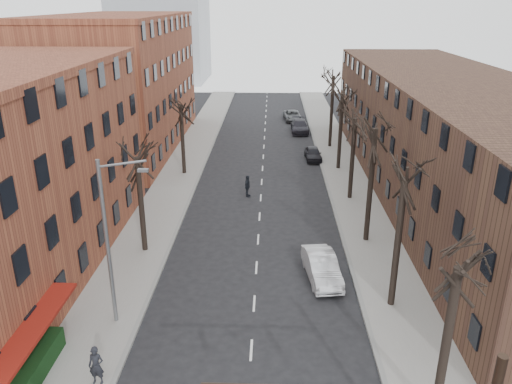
# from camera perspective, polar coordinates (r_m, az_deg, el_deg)

# --- Properties ---
(sidewalk_left) EXTENTS (4.00, 90.00, 0.15)m
(sidewalk_left) POSITION_cam_1_polar(r_m,az_deg,el_deg) (50.21, -8.44, 2.50)
(sidewalk_left) COLOR gray
(sidewalk_left) RESTS_ON ground
(sidewalk_right) EXTENTS (4.00, 90.00, 0.15)m
(sidewalk_right) POSITION_cam_1_polar(r_m,az_deg,el_deg) (49.94, 9.95, 2.30)
(sidewalk_right) COLOR gray
(sidewalk_right) RESTS_ON ground
(building_left_far) EXTENTS (12.00, 28.00, 14.00)m
(building_left_far) POSITION_cam_1_polar(r_m,az_deg,el_deg) (58.99, -15.13, 11.72)
(building_left_far) COLOR brown
(building_left_far) RESTS_ON ground
(building_right) EXTENTS (12.00, 50.00, 10.00)m
(building_right) POSITION_cam_1_polar(r_m,az_deg,el_deg) (45.79, 21.19, 5.90)
(building_right) COLOR #462E20
(building_right) RESTS_ON ground
(awning_left) EXTENTS (1.20, 7.00, 0.15)m
(awning_left) POSITION_cam_1_polar(r_m,az_deg,el_deg) (26.00, -23.16, -18.64)
(awning_left) COLOR maroon
(awning_left) RESTS_ON ground
(hedge) EXTENTS (0.80, 6.00, 1.00)m
(hedge) POSITION_cam_1_polar(r_m,az_deg,el_deg) (24.96, -24.56, -18.84)
(hedge) COLOR black
(hedge) RESTS_ON sidewalk_left
(tree_right_b) EXTENTS (5.20, 5.20, 10.80)m
(tree_right_b) POSITION_cam_1_polar(r_m,az_deg,el_deg) (29.43, 15.12, -12.45)
(tree_right_b) COLOR black
(tree_right_b) RESTS_ON ground
(tree_right_c) EXTENTS (5.20, 5.20, 11.60)m
(tree_right_c) POSITION_cam_1_polar(r_m,az_deg,el_deg) (36.21, 12.41, -5.49)
(tree_right_c) COLOR black
(tree_right_c) RESTS_ON ground
(tree_right_d) EXTENTS (5.20, 5.20, 10.00)m
(tree_right_d) POSITION_cam_1_polar(r_m,az_deg,el_deg) (43.41, 10.62, -0.77)
(tree_right_d) COLOR black
(tree_right_d) RESTS_ON ground
(tree_right_e) EXTENTS (5.20, 5.20, 10.80)m
(tree_right_e) POSITION_cam_1_polar(r_m,az_deg,el_deg) (50.85, 9.36, 2.59)
(tree_right_e) COLOR black
(tree_right_e) RESTS_ON ground
(tree_right_f) EXTENTS (5.20, 5.20, 11.60)m
(tree_right_f) POSITION_cam_1_polar(r_m,az_deg,el_deg) (58.43, 8.41, 5.09)
(tree_right_f) COLOR black
(tree_right_f) RESTS_ON ground
(tree_left_a) EXTENTS (5.20, 5.20, 9.50)m
(tree_left_a) POSITION_cam_1_polar(r_m,az_deg,el_deg) (34.84, -12.53, -6.61)
(tree_left_a) COLOR black
(tree_left_a) RESTS_ON ground
(tree_left_b) EXTENTS (5.20, 5.20, 9.50)m
(tree_left_b) POSITION_cam_1_polar(r_m,az_deg,el_deg) (49.24, -8.18, 2.04)
(tree_left_b) COLOR black
(tree_left_b) RESTS_ON ground
(streetlight) EXTENTS (2.45, 0.22, 9.03)m
(streetlight) POSITION_cam_1_polar(r_m,az_deg,el_deg) (25.63, -16.35, -4.97)
(streetlight) COLOR slate
(streetlight) RESTS_ON ground
(silver_sedan) EXTENTS (2.32, 5.01, 1.59)m
(silver_sedan) POSITION_cam_1_polar(r_m,az_deg,el_deg) (30.78, 7.52, -8.49)
(silver_sedan) COLOR silver
(silver_sedan) RESTS_ON ground
(parked_car_near) EXTENTS (1.80, 4.09, 1.37)m
(parked_car_near) POSITION_cam_1_polar(r_m,az_deg,el_deg) (53.36, 6.54, 4.40)
(parked_car_near) COLOR black
(parked_car_near) RESTS_ON ground
(parked_car_mid) EXTENTS (2.18, 5.33, 1.55)m
(parked_car_mid) POSITION_cam_1_polar(r_m,az_deg,el_deg) (64.66, 5.02, 7.49)
(parked_car_mid) COLOR black
(parked_car_mid) RESTS_ON ground
(parked_car_far) EXTENTS (2.73, 5.14, 1.37)m
(parked_car_far) POSITION_cam_1_polar(r_m,az_deg,el_deg) (71.12, 4.20, 8.70)
(parked_car_far) COLOR #53575A
(parked_car_far) RESTS_ON ground
(pedestrian_a) EXTENTS (0.70, 0.48, 1.85)m
(pedestrian_a) POSITION_cam_1_polar(r_m,az_deg,el_deg) (23.94, -17.80, -18.38)
(pedestrian_a) COLOR black
(pedestrian_a) RESTS_ON sidewalk_left
(pedestrian_crossing) EXTENTS (0.73, 1.20, 1.91)m
(pedestrian_crossing) POSITION_cam_1_polar(r_m,az_deg,el_deg) (42.82, -0.99, 0.67)
(pedestrian_crossing) COLOR black
(pedestrian_crossing) RESTS_ON ground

